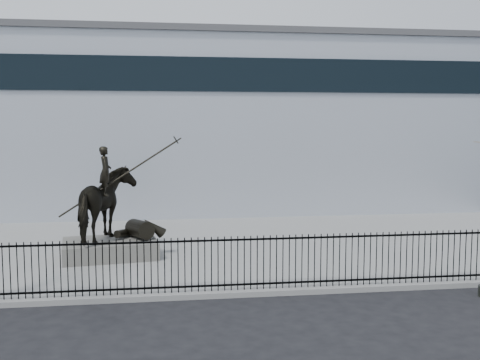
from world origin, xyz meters
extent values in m
plane|color=black|center=(0.00, 0.00, 0.00)|extent=(120.00, 120.00, 0.00)
cube|color=gray|center=(0.00, 7.00, 0.07)|extent=(30.00, 12.00, 0.15)
cube|color=silver|center=(0.00, 20.00, 4.50)|extent=(44.00, 14.00, 9.00)
cube|color=black|center=(0.00, 1.25, 0.30)|extent=(22.00, 0.05, 0.05)
cube|color=black|center=(0.00, 1.25, 1.55)|extent=(22.00, 0.05, 0.05)
cube|color=black|center=(0.00, 1.25, 0.90)|extent=(22.00, 0.03, 1.50)
cube|color=#5A5852|center=(-3.47, 5.66, 0.44)|extent=(3.39, 2.57, 0.58)
imported|color=black|center=(-3.47, 5.66, 1.97)|extent=(2.44, 2.74, 2.48)
imported|color=black|center=(-3.56, 5.64, 3.10)|extent=(0.49, 0.66, 1.67)
cylinder|color=black|center=(-3.13, 5.71, 2.85)|extent=(3.95, 0.64, 2.52)
camera|label=1|loc=(-1.69, -13.62, 4.68)|focal=42.00mm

